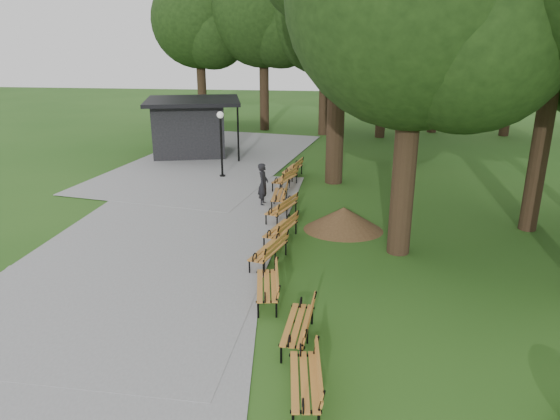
# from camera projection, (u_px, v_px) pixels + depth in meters

# --- Properties ---
(ground) EXTENTS (100.00, 100.00, 0.00)m
(ground) POSITION_uv_depth(u_px,v_px,m) (267.00, 281.00, 14.38)
(ground) COLOR #234E16
(ground) RESTS_ON ground
(path) EXTENTS (12.00, 38.00, 0.06)m
(path) POSITION_uv_depth(u_px,v_px,m) (163.00, 235.00, 17.64)
(path) COLOR gray
(path) RESTS_ON ground
(person) EXTENTS (0.43, 0.64, 1.70)m
(person) POSITION_uv_depth(u_px,v_px,m) (263.00, 184.00, 20.52)
(person) COLOR black
(person) RESTS_ON ground
(kiosk) EXTENTS (5.90, 5.42, 3.13)m
(kiosk) POSITION_uv_depth(u_px,v_px,m) (189.00, 127.00, 28.86)
(kiosk) COLOR black
(kiosk) RESTS_ON ground
(lamp_post) EXTENTS (0.32, 0.32, 3.12)m
(lamp_post) POSITION_uv_depth(u_px,v_px,m) (221.00, 130.00, 24.04)
(lamp_post) COLOR black
(lamp_post) RESTS_ON ground
(dirt_mound) EXTENTS (2.33, 2.33, 0.84)m
(dirt_mound) POSITION_uv_depth(u_px,v_px,m) (344.00, 219.00, 18.00)
(dirt_mound) COLOR #47301C
(dirt_mound) RESTS_ON ground
(bench_0) EXTENTS (0.84, 1.96, 0.88)m
(bench_0) POSITION_uv_depth(u_px,v_px,m) (304.00, 381.00, 9.58)
(bench_0) COLOR #B9712A
(bench_0) RESTS_ON ground
(bench_1) EXTENTS (0.77, 1.94, 0.88)m
(bench_1) POSITION_uv_depth(u_px,v_px,m) (298.00, 325.00, 11.41)
(bench_1) COLOR #B9712A
(bench_1) RESTS_ON ground
(bench_2) EXTENTS (0.92, 1.97, 0.88)m
(bench_2) POSITION_uv_depth(u_px,v_px,m) (267.00, 286.00, 13.19)
(bench_2) COLOR #B9712A
(bench_2) RESTS_ON ground
(bench_3) EXTENTS (1.16, 2.00, 0.88)m
(bench_3) POSITION_uv_depth(u_px,v_px,m) (268.00, 251.00, 15.31)
(bench_3) COLOR #B9712A
(bench_3) RESTS_ON ground
(bench_4) EXTENTS (1.16, 2.00, 0.88)m
(bench_4) POSITION_uv_depth(u_px,v_px,m) (281.00, 229.00, 16.99)
(bench_4) COLOR #B9712A
(bench_4) RESTS_ON ground
(bench_5) EXTENTS (1.21, 2.00, 0.88)m
(bench_5) POSITION_uv_depth(u_px,v_px,m) (281.00, 208.00, 19.03)
(bench_5) COLOR #B9712A
(bench_5) RESTS_ON ground
(bench_6) EXTENTS (0.68, 1.91, 0.88)m
(bench_6) POSITION_uv_depth(u_px,v_px,m) (279.00, 195.00, 20.59)
(bench_6) COLOR #B9712A
(bench_6) RESTS_ON ground
(bench_7) EXTENTS (1.18, 2.00, 0.88)m
(bench_7) POSITION_uv_depth(u_px,v_px,m) (285.00, 178.00, 22.89)
(bench_7) COLOR #B9712A
(bench_7) RESTS_ON ground
(bench_8) EXTENTS (0.99, 1.99, 0.88)m
(bench_8) POSITION_uv_depth(u_px,v_px,m) (293.00, 169.00, 24.50)
(bench_8) COLOR #B9712A
(bench_8) RESTS_ON ground
(tree_backdrop) EXTENTS (36.25, 10.20, 15.22)m
(tree_backdrop) POSITION_uv_depth(u_px,v_px,m) (414.00, 15.00, 32.87)
(tree_backdrop) COLOR black
(tree_backdrop) RESTS_ON ground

